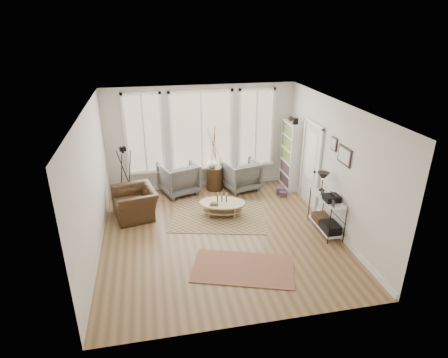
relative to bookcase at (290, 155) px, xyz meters
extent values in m
plane|color=olive|center=(-2.44, -2.23, -0.96)|extent=(5.50, 5.50, 0.00)
plane|color=white|center=(-2.44, -2.23, 1.94)|extent=(5.50, 5.50, 0.00)
cube|color=silver|center=(-2.44, 0.52, 0.49)|extent=(5.20, 0.04, 2.90)
cube|color=silver|center=(-2.44, -4.98, 0.49)|extent=(5.20, 0.04, 2.90)
cube|color=silver|center=(-5.04, -2.23, 0.49)|extent=(0.04, 5.50, 2.90)
cube|color=silver|center=(0.16, -2.23, 0.49)|extent=(0.04, 5.50, 2.90)
cube|color=white|center=(-2.44, 0.51, -0.90)|extent=(5.10, 0.04, 0.12)
cube|color=white|center=(0.15, -2.23, -0.90)|extent=(0.03, 5.40, 0.12)
cube|color=tan|center=(-2.44, 0.50, 0.69)|extent=(1.60, 0.03, 2.10)
cube|color=tan|center=(-3.99, 0.50, 0.69)|extent=(0.90, 0.03, 2.10)
cube|color=tan|center=(-0.89, 0.50, 0.69)|extent=(0.90, 0.03, 2.10)
cube|color=white|center=(-2.44, 0.48, 0.69)|extent=(1.74, 0.06, 2.24)
cube|color=white|center=(-3.99, 0.48, 0.69)|extent=(1.04, 0.06, 2.24)
cube|color=white|center=(-0.89, 0.48, 0.69)|extent=(1.04, 0.06, 2.24)
cube|color=white|center=(-2.44, 0.46, -0.39)|extent=(4.10, 0.12, 0.06)
cube|color=silver|center=(0.14, -1.08, 0.09)|extent=(0.04, 0.88, 2.10)
cube|color=white|center=(0.12, -1.08, 0.34)|extent=(0.01, 0.55, 1.20)
cube|color=white|center=(0.12, -1.57, 0.09)|extent=(0.06, 0.08, 2.18)
cube|color=white|center=(0.12, -0.59, 0.09)|extent=(0.06, 0.08, 2.18)
cube|color=white|center=(0.12, -1.08, 1.18)|extent=(0.06, 1.06, 0.08)
sphere|color=black|center=(0.09, -1.41, 0.04)|extent=(0.06, 0.06, 0.06)
cube|color=white|center=(-0.01, -0.41, -0.01)|extent=(0.30, 0.03, 1.90)
cube|color=white|center=(-0.01, 0.41, -0.01)|extent=(0.30, 0.03, 1.90)
cube|color=white|center=(0.14, 0.00, -0.01)|extent=(0.02, 0.85, 1.90)
cube|color=white|center=(-0.01, 0.00, -0.01)|extent=(0.30, 0.81, 1.90)
cube|color=brown|center=(-0.01, 0.00, -0.01)|extent=(0.24, 0.75, 1.76)
cube|color=black|center=(-0.01, -0.20, 1.02)|extent=(0.12, 0.10, 0.16)
sphere|color=#3C2615|center=(-0.01, 0.15, 1.01)|extent=(0.14, 0.14, 0.14)
cube|color=white|center=(-0.06, -2.53, -0.84)|extent=(0.37, 1.07, 0.03)
cube|color=white|center=(-0.06, -2.53, -0.14)|extent=(0.37, 1.07, 0.02)
cylinder|color=black|center=(-0.24, -3.06, -0.53)|extent=(0.02, 0.02, 0.85)
cylinder|color=black|center=(0.12, -3.06, -0.53)|extent=(0.02, 0.02, 0.85)
cylinder|color=black|center=(-0.24, -2.00, -0.53)|extent=(0.02, 0.02, 0.85)
cylinder|color=black|center=(0.12, -2.00, -0.53)|extent=(0.02, 0.02, 0.85)
cylinder|color=black|center=(-0.06, -2.18, -0.08)|extent=(0.14, 0.14, 0.02)
cylinder|color=black|center=(-0.06, -2.18, 0.06)|extent=(0.02, 0.02, 0.30)
cone|color=black|center=(-0.06, -2.18, 0.26)|extent=(0.28, 0.28, 0.18)
cube|color=black|center=(-0.06, -2.68, -0.05)|extent=(0.32, 0.30, 0.13)
cube|color=black|center=(-0.06, -2.78, -0.73)|extent=(0.32, 0.45, 0.20)
cube|color=#3C2615|center=(-0.06, -2.31, -0.75)|extent=(0.32, 0.40, 0.16)
cube|color=black|center=(-0.16, -2.95, -0.04)|extent=(0.02, 0.10, 0.14)
cube|color=black|center=(-0.16, -2.41, -0.05)|extent=(0.02, 0.10, 0.12)
cube|color=black|center=(0.14, -2.63, 0.89)|extent=(0.03, 0.52, 0.38)
cube|color=white|center=(0.13, -2.63, 0.89)|extent=(0.01, 0.44, 0.30)
cube|color=black|center=(0.14, -2.13, 0.99)|extent=(0.03, 0.24, 0.30)
cube|color=white|center=(0.13, -2.13, 0.99)|extent=(0.01, 0.18, 0.24)
cube|color=brown|center=(-2.33, -1.35, -0.95)|extent=(2.64, 2.22, 0.01)
cube|color=maroon|center=(-2.24, -3.54, -0.94)|extent=(2.20, 1.65, 0.01)
ellipsoid|color=tan|center=(-2.22, -1.34, -0.80)|extent=(1.08, 0.82, 0.03)
ellipsoid|color=tan|center=(-2.22, -1.34, -0.62)|extent=(1.26, 0.97, 0.04)
cylinder|color=tan|center=(-2.53, -1.52, -0.80)|extent=(0.03, 0.03, 0.32)
cylinder|color=tan|center=(-1.91, -1.52, -0.80)|extent=(0.03, 0.03, 0.32)
cylinder|color=tan|center=(-2.53, -1.16, -0.80)|extent=(0.03, 0.03, 0.32)
cylinder|color=tan|center=(-1.91, -1.16, -0.80)|extent=(0.03, 0.03, 0.32)
cylinder|color=black|center=(-2.33, -1.29, -0.52)|extent=(0.03, 0.03, 0.16)
cylinder|color=black|center=(-2.22, -1.29, -0.52)|extent=(0.03, 0.03, 0.16)
cylinder|color=black|center=(-2.11, -1.29, -0.52)|extent=(0.03, 0.03, 0.16)
cube|color=#2E5431|center=(-2.43, -1.42, -0.57)|extent=(0.20, 0.14, 0.05)
imported|color=slate|center=(-3.14, 0.21, -0.52)|extent=(1.20, 1.21, 0.87)
imported|color=slate|center=(-1.39, 0.12, -0.53)|extent=(1.11, 1.13, 0.85)
cylinder|color=#3C2615|center=(-2.14, 0.22, -0.62)|extent=(0.45, 0.45, 0.67)
imported|color=silver|center=(-2.21, 0.22, -0.15)|extent=(0.27, 0.27, 0.26)
imported|color=#3C2615|center=(-4.31, -0.95, -0.60)|extent=(1.29, 1.19, 0.71)
cylinder|color=black|center=(-4.54, -0.06, 0.43)|extent=(0.06, 0.06, 0.06)
cube|color=black|center=(-4.54, -0.06, 0.50)|extent=(0.18, 0.15, 0.11)
cylinder|color=black|center=(-4.54, -0.14, 0.50)|extent=(0.06, 0.09, 0.06)
cube|color=brown|center=(-0.39, -0.42, -0.86)|extent=(0.30, 0.34, 0.19)
cube|color=brown|center=(-0.39, -0.60, -0.88)|extent=(0.19, 0.24, 0.15)
camera|label=1|loc=(-3.80, -9.36, 3.55)|focal=30.00mm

